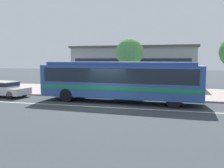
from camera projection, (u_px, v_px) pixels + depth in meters
name	position (u px, v px, depth m)	size (l,w,h in m)	color
ground_plane	(107.00, 105.00, 16.86)	(120.00, 120.00, 0.00)	#353B3F
sidewalk_slab	(127.00, 92.00, 23.29)	(60.00, 8.00, 0.12)	#A4928D
lane_stripe_center	(104.00, 107.00, 16.09)	(56.00, 0.16, 0.01)	silver
transit_bus	(120.00, 79.00, 17.84)	(11.75, 3.10, 2.94)	#2C4D95
sedan_behind_bus	(3.00, 88.00, 20.61)	(4.40, 2.24, 1.29)	silver
pedestrian_waiting_near_sign	(75.00, 83.00, 21.04)	(0.45, 0.45, 1.63)	#67675C
pedestrian_walking_along_curb	(120.00, 84.00, 20.22)	(0.43, 0.43, 1.66)	slate
pedestrian_standing_by_tree	(91.00, 82.00, 21.91)	(0.46, 0.46, 1.73)	#7C5A4C
bus_stop_sign	(175.00, 77.00, 18.85)	(0.15, 0.44, 2.56)	gray
street_tree_near_stop	(130.00, 53.00, 21.94)	(2.48, 2.48, 4.89)	brown
station_building	(135.00, 66.00, 30.47)	(14.55, 7.50, 4.68)	gray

